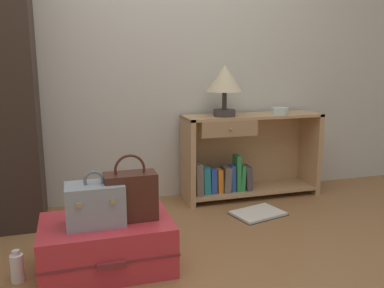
% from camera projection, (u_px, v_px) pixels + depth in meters
% --- Properties ---
extents(back_wall, '(6.40, 0.10, 2.60)m').
position_uv_depth(back_wall, '(145.00, 34.00, 3.12)').
color(back_wall, beige).
rests_on(back_wall, ground_plane).
extents(bookshelf, '(1.12, 0.33, 0.68)m').
position_uv_depth(bookshelf, '(244.00, 157.00, 3.32)').
color(bookshelf, tan).
rests_on(bookshelf, ground_plane).
extents(table_lamp, '(0.28, 0.28, 0.39)m').
position_uv_depth(table_lamp, '(225.00, 81.00, 3.10)').
color(table_lamp, '#3D3838').
rests_on(table_lamp, bookshelf).
extents(bowl, '(0.13, 0.13, 0.05)m').
position_uv_depth(bowl, '(280.00, 111.00, 3.27)').
color(bowl, silver).
rests_on(bowl, bookshelf).
extents(suitcase_large, '(0.69, 0.48, 0.27)m').
position_uv_depth(suitcase_large, '(107.00, 244.00, 2.18)').
color(suitcase_large, '#D1333D').
rests_on(suitcase_large, ground_plane).
extents(train_case, '(0.29, 0.20, 0.29)m').
position_uv_depth(train_case, '(95.00, 204.00, 2.09)').
color(train_case, '#8E99A3').
rests_on(train_case, suitcase_large).
extents(handbag, '(0.27, 0.14, 0.36)m').
position_uv_depth(handbag, '(131.00, 195.00, 2.16)').
color(handbag, '#472319').
rests_on(handbag, suitcase_large).
extents(bottle, '(0.06, 0.06, 0.17)m').
position_uv_depth(bottle, '(17.00, 267.00, 2.06)').
color(bottle, white).
rests_on(bottle, ground_plane).
extents(open_book_on_floor, '(0.42, 0.35, 0.02)m').
position_uv_depth(open_book_on_floor, '(258.00, 213.00, 2.97)').
color(open_book_on_floor, white).
rests_on(open_book_on_floor, ground_plane).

